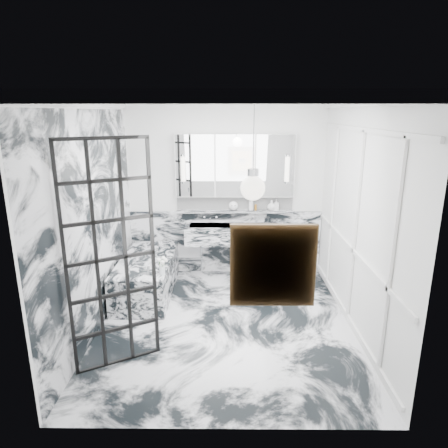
{
  "coord_description": "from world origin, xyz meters",
  "views": [
    {
      "loc": [
        0.03,
        -4.64,
        2.65
      ],
      "look_at": [
        -0.02,
        0.5,
        1.2
      ],
      "focal_mm": 32.0,
      "sensor_mm": 36.0,
      "label": 1
    }
  ],
  "objects_px": {
    "crittall_door": "(111,259)",
    "mirror_cabinet": "(235,166)",
    "bathtub": "(147,276)",
    "trough_sink": "(235,234)"
  },
  "relations": [
    {
      "from": "mirror_cabinet",
      "to": "bathtub",
      "type": "relative_size",
      "value": 1.15
    },
    {
      "from": "bathtub",
      "to": "mirror_cabinet",
      "type": "bearing_deg",
      "value": 32.06
    },
    {
      "from": "crittall_door",
      "to": "mirror_cabinet",
      "type": "distance_m",
      "value": 2.94
    },
    {
      "from": "trough_sink",
      "to": "mirror_cabinet",
      "type": "height_order",
      "value": "mirror_cabinet"
    },
    {
      "from": "mirror_cabinet",
      "to": "trough_sink",
      "type": "bearing_deg",
      "value": -90.0
    },
    {
      "from": "mirror_cabinet",
      "to": "bathtub",
      "type": "bearing_deg",
      "value": -147.94
    },
    {
      "from": "crittall_door",
      "to": "bathtub",
      "type": "relative_size",
      "value": 1.46
    },
    {
      "from": "trough_sink",
      "to": "mirror_cabinet",
      "type": "relative_size",
      "value": 0.84
    },
    {
      "from": "crittall_door",
      "to": "bathtub",
      "type": "distance_m",
      "value": 1.97
    },
    {
      "from": "trough_sink",
      "to": "mirror_cabinet",
      "type": "distance_m",
      "value": 1.1
    }
  ]
}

